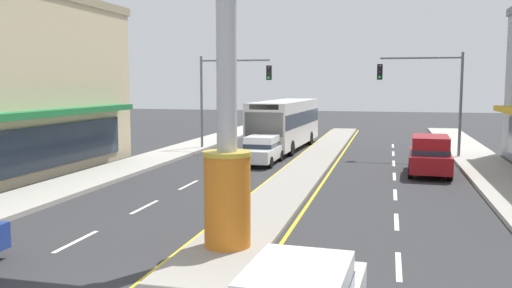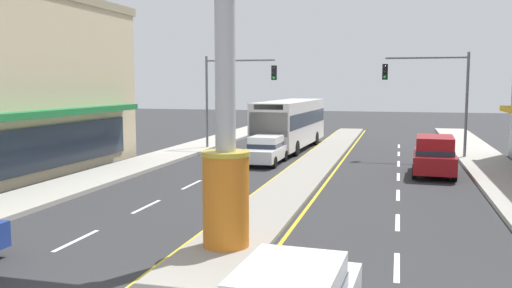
{
  "view_description": "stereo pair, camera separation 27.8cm",
  "coord_description": "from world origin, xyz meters",
  "px_view_note": "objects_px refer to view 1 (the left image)",
  "views": [
    {
      "loc": [
        4.05,
        -8.41,
        4.39
      ],
      "look_at": [
        0.21,
        7.27,
        2.6
      ],
      "focal_mm": 38.2,
      "sensor_mm": 36.0,
      "label": 1
    },
    {
      "loc": [
        4.32,
        -8.34,
        4.39
      ],
      "look_at": [
        0.21,
        7.27,
        2.6
      ],
      "focal_mm": 38.2,
      "sensor_mm": 36.0,
      "label": 2
    }
  ],
  "objects_px": {
    "traffic_light_right_side": "(430,86)",
    "bus_mid_left_lane": "(286,121)",
    "suv_near_left_lane": "(430,155)",
    "sedan_near_right_lane": "(261,150)",
    "district_sign": "(227,88)",
    "traffic_light_left_side": "(227,86)"
  },
  "relations": [
    {
      "from": "district_sign",
      "to": "traffic_light_left_side",
      "type": "xyz_separation_m",
      "value": [
        -6.31,
        20.85,
        -0.04
      ]
    },
    {
      "from": "suv_near_left_lane",
      "to": "sedan_near_right_lane",
      "type": "bearing_deg",
      "value": 169.7
    },
    {
      "from": "sedan_near_right_lane",
      "to": "bus_mid_left_lane",
      "type": "relative_size",
      "value": 0.38
    },
    {
      "from": "suv_near_left_lane",
      "to": "bus_mid_left_lane",
      "type": "xyz_separation_m",
      "value": [
        -8.74,
        8.72,
        0.88
      ]
    },
    {
      "from": "traffic_light_right_side",
      "to": "suv_near_left_lane",
      "type": "relative_size",
      "value": 1.33
    },
    {
      "from": "traffic_light_left_side",
      "to": "traffic_light_right_side",
      "type": "xyz_separation_m",
      "value": [
        12.61,
        -0.8,
        0.0
      ]
    },
    {
      "from": "sedan_near_right_lane",
      "to": "bus_mid_left_lane",
      "type": "height_order",
      "value": "bus_mid_left_lane"
    },
    {
      "from": "traffic_light_right_side",
      "to": "suv_near_left_lane",
      "type": "height_order",
      "value": "traffic_light_right_side"
    },
    {
      "from": "suv_near_left_lane",
      "to": "bus_mid_left_lane",
      "type": "bearing_deg",
      "value": 135.05
    },
    {
      "from": "traffic_light_right_side",
      "to": "suv_near_left_lane",
      "type": "xyz_separation_m",
      "value": [
        -0.29,
        -6.14,
        -3.26
      ]
    },
    {
      "from": "district_sign",
      "to": "traffic_light_right_side",
      "type": "height_order",
      "value": "district_sign"
    },
    {
      "from": "traffic_light_left_side",
      "to": "suv_near_left_lane",
      "type": "bearing_deg",
      "value": -29.37
    },
    {
      "from": "traffic_light_right_side",
      "to": "bus_mid_left_lane",
      "type": "relative_size",
      "value": 0.55
    },
    {
      "from": "traffic_light_left_side",
      "to": "suv_near_left_lane",
      "type": "relative_size",
      "value": 1.33
    },
    {
      "from": "traffic_light_left_side",
      "to": "sedan_near_right_lane",
      "type": "distance_m",
      "value": 7.31
    },
    {
      "from": "district_sign",
      "to": "suv_near_left_lane",
      "type": "relative_size",
      "value": 1.79
    },
    {
      "from": "district_sign",
      "to": "suv_near_left_lane",
      "type": "xyz_separation_m",
      "value": [
        6.02,
        13.92,
        -3.3
      ]
    },
    {
      "from": "district_sign",
      "to": "bus_mid_left_lane",
      "type": "height_order",
      "value": "district_sign"
    },
    {
      "from": "district_sign",
      "to": "sedan_near_right_lane",
      "type": "relative_size",
      "value": 1.94
    },
    {
      "from": "traffic_light_left_side",
      "to": "sedan_near_right_lane",
      "type": "xyz_separation_m",
      "value": [
        3.59,
        -5.35,
        -3.46
      ]
    },
    {
      "from": "district_sign",
      "to": "bus_mid_left_lane",
      "type": "distance_m",
      "value": 22.93
    },
    {
      "from": "traffic_light_left_side",
      "to": "suv_near_left_lane",
      "type": "height_order",
      "value": "traffic_light_left_side"
    }
  ]
}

